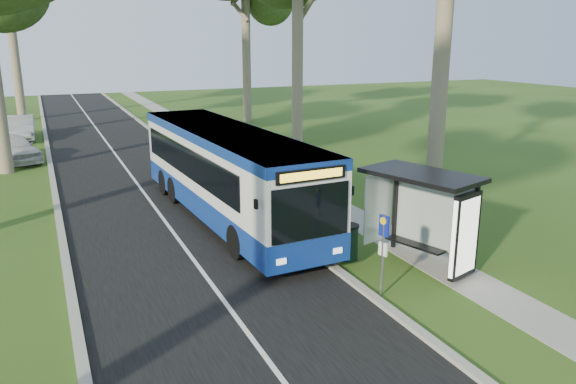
# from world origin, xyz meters

# --- Properties ---
(ground) EXTENTS (120.00, 120.00, 0.00)m
(ground) POSITION_xyz_m (0.00, 0.00, 0.00)
(ground) COLOR #2C4816
(ground) RESTS_ON ground
(road) EXTENTS (7.00, 100.00, 0.02)m
(road) POSITION_xyz_m (-3.50, 10.00, 0.01)
(road) COLOR black
(road) RESTS_ON ground
(kerb_east) EXTENTS (0.25, 100.00, 0.12)m
(kerb_east) POSITION_xyz_m (0.00, 10.00, 0.06)
(kerb_east) COLOR #9E9B93
(kerb_east) RESTS_ON ground
(kerb_west) EXTENTS (0.25, 100.00, 0.12)m
(kerb_west) POSITION_xyz_m (-7.00, 10.00, 0.06)
(kerb_west) COLOR #9E9B93
(kerb_west) RESTS_ON ground
(centre_line) EXTENTS (0.12, 100.00, 0.00)m
(centre_line) POSITION_xyz_m (-3.50, 10.00, 0.02)
(centre_line) COLOR white
(centre_line) RESTS_ON road
(footpath) EXTENTS (1.50, 100.00, 0.02)m
(footpath) POSITION_xyz_m (3.00, 10.00, 0.01)
(footpath) COLOR gray
(footpath) RESTS_ON ground
(bus) EXTENTS (3.27, 12.51, 3.28)m
(bus) POSITION_xyz_m (-1.29, 6.57, 1.70)
(bus) COLOR white
(bus) RESTS_ON ground
(bus_stop_sign) EXTENTS (0.13, 0.31, 2.21)m
(bus_stop_sign) POSITION_xyz_m (0.30, -1.17, 1.39)
(bus_stop_sign) COLOR gray
(bus_stop_sign) RESTS_ON ground
(bus_shelter) EXTENTS (2.65, 3.62, 2.79)m
(bus_shelter) POSITION_xyz_m (2.48, -0.35, 1.97)
(bus_shelter) COLOR black
(bus_shelter) RESTS_ON ground
(litter_bin) EXTENTS (0.62, 0.62, 1.08)m
(litter_bin) POSITION_xyz_m (0.77, 1.34, 0.55)
(litter_bin) COLOR black
(litter_bin) RESTS_ON ground
(car_white) EXTENTS (3.27, 4.82, 1.52)m
(car_white) POSITION_xyz_m (-8.73, 20.58, 0.76)
(car_white) COLOR silver
(car_white) RESTS_ON ground
(car_silver) EXTENTS (1.69, 4.69, 1.54)m
(car_silver) POSITION_xyz_m (-8.42, 28.05, 0.77)
(car_silver) COLOR #9FA1A6
(car_silver) RESTS_ON ground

